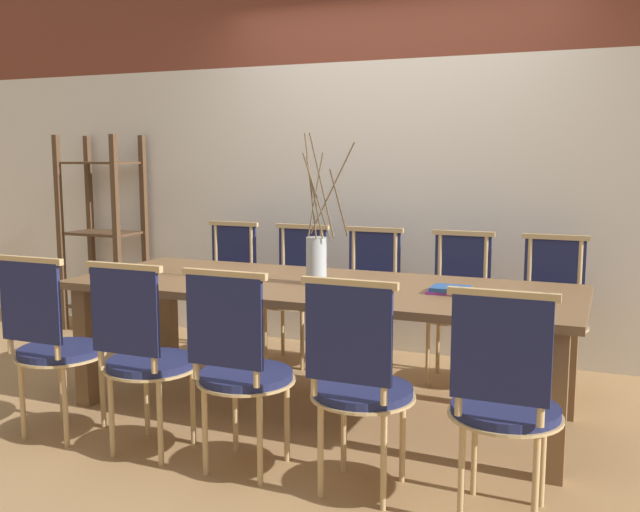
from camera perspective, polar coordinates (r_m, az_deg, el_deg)
The scene contains 16 objects.
ground_plane at distance 4.06m, azimuth -0.00°, elevation -12.27°, with size 16.00×16.00×0.00m, color #A87F51.
wall_rear at distance 5.12m, azimuth 6.07°, elevation 10.12°, with size 12.00×0.06×3.20m.
dining_table at distance 3.89m, azimuth -0.00°, elevation -3.35°, with size 2.75×1.03×0.72m.
chair_near_leftend at distance 3.80m, azimuth -20.59°, elevation -6.39°, with size 0.44×0.44×0.94m.
chair_near_left at distance 3.45m, azimuth -13.88°, elevation -7.52°, with size 0.44×0.44×0.94m.
chair_near_center at distance 3.19m, azimuth -6.40°, elevation -8.65°, with size 0.44×0.44×0.94m.
chair_near_right at distance 2.97m, azimuth 3.14°, elevation -9.88°, with size 0.44×0.44×0.94m.
chair_near_rightend at distance 2.84m, azimuth 14.49°, elevation -10.97°, with size 0.44×0.44×0.94m.
chair_far_leftend at distance 5.14m, azimuth -7.57°, elevation -2.27°, with size 0.44×0.44×0.94m.
chair_far_left at distance 4.89m, azimuth -2.01°, elevation -2.72°, with size 0.44×0.44×0.94m.
chair_far_center at distance 4.70m, azimuth 3.85°, elevation -3.18°, with size 0.44×0.44×0.94m.
chair_far_right at distance 4.55m, azimuth 10.94°, elevation -3.69°, with size 0.44×0.44×0.94m.
chair_far_rightend at distance 4.47m, azimuth 17.99°, elevation -4.13°, with size 0.44×0.44×0.94m.
vase_centerpiece at distance 3.82m, azimuth -0.26°, elevation -0.03°, with size 0.29×0.31×0.81m.
book_stack at distance 3.65m, azimuth 10.41°, elevation -2.71°, with size 0.25×0.17×0.03m.
shelving_rack at distance 6.05m, azimuth -16.97°, elevation 1.72°, with size 0.60×0.40×1.57m.
Camera 1 is at (1.46, -3.52, 1.41)m, focal length 40.00 mm.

